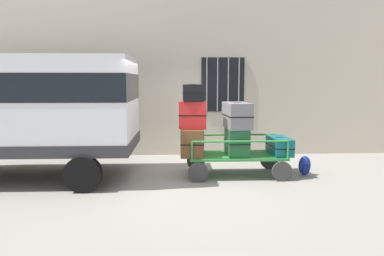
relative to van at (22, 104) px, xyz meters
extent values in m
plane|color=gray|center=(3.55, -0.02, -1.61)|extent=(40.00, 40.00, 0.00)
cube|color=#BCB29E|center=(3.55, 2.46, 0.89)|extent=(12.00, 0.30, 5.00)
cube|color=black|center=(4.57, 2.29, 0.39)|extent=(1.20, 0.04, 1.50)
cylinder|color=gray|center=(4.12, 2.25, 0.39)|extent=(0.03, 0.03, 1.50)
cylinder|color=gray|center=(4.42, 2.25, 0.39)|extent=(0.03, 0.03, 1.50)
cylinder|color=gray|center=(4.72, 2.25, 0.39)|extent=(0.03, 0.03, 1.50)
cylinder|color=gray|center=(5.02, 2.25, 0.39)|extent=(0.03, 0.03, 1.50)
cube|color=silver|center=(0.00, 0.01, 0.02)|extent=(4.71, 2.08, 1.95)
cube|color=black|center=(0.00, 0.01, 0.37)|extent=(4.73, 2.10, 0.55)
cube|color=#2D2D30|center=(0.00, 0.01, -0.84)|extent=(4.75, 2.12, 0.24)
cylinder|color=black|center=(1.51, -1.03, -1.26)|extent=(0.70, 0.22, 0.70)
cube|color=#2D8438|center=(4.62, 0.06, -1.16)|extent=(2.11, 1.01, 0.05)
cylinder|color=#383838|center=(5.50, -0.46, -1.40)|extent=(0.42, 0.06, 0.42)
cylinder|color=#383838|center=(5.50, 0.58, -1.40)|extent=(0.42, 0.06, 0.42)
cylinder|color=#383838|center=(3.73, -0.46, -1.40)|extent=(0.42, 0.06, 0.42)
cylinder|color=#383838|center=(3.73, 0.58, -1.40)|extent=(0.42, 0.06, 0.42)
cylinder|color=#2D8438|center=(5.63, -0.40, -0.95)|extent=(0.04, 0.04, 0.37)
cylinder|color=#2D8438|center=(5.63, 0.52, -0.95)|extent=(0.04, 0.04, 0.37)
cylinder|color=#2D8438|center=(3.60, -0.40, -0.95)|extent=(0.04, 0.04, 0.37)
cylinder|color=#2D8438|center=(3.60, 0.52, -0.95)|extent=(0.04, 0.04, 0.37)
cylinder|color=#2D8438|center=(4.62, -0.40, -0.76)|extent=(2.03, 0.04, 0.04)
cylinder|color=#2D8438|center=(4.62, 0.52, -0.76)|extent=(2.03, 0.04, 0.04)
cube|color=brown|center=(3.64, 0.03, -0.84)|extent=(0.55, 0.86, 0.59)
cube|color=black|center=(3.64, 0.03, -0.84)|extent=(0.57, 0.87, 0.02)
cube|color=black|center=(3.64, 0.03, -0.55)|extent=(0.16, 0.04, 0.02)
cube|color=#B21E1E|center=(3.64, 0.03, -0.24)|extent=(0.62, 0.45, 0.59)
cube|color=black|center=(3.64, 0.03, -0.24)|extent=(0.63, 0.46, 0.02)
cube|color=black|center=(3.64, 0.03, 0.05)|extent=(0.16, 0.04, 0.02)
cube|color=black|center=(3.64, 0.03, 0.24)|extent=(0.44, 0.46, 0.36)
cube|color=black|center=(3.64, 0.03, 0.24)|extent=(0.45, 0.47, 0.02)
cube|color=black|center=(3.64, 0.03, 0.41)|extent=(0.15, 0.03, 0.02)
cube|color=#194C28|center=(4.62, 0.05, -0.84)|extent=(0.46, 0.81, 0.58)
cube|color=black|center=(4.62, 0.05, -0.84)|extent=(0.47, 0.82, 0.02)
cube|color=black|center=(4.62, 0.05, -0.55)|extent=(0.16, 0.03, 0.02)
cube|color=slate|center=(4.62, 0.07, -0.26)|extent=(0.57, 0.93, 0.56)
cube|color=black|center=(4.62, 0.07, -0.26)|extent=(0.58, 0.94, 0.02)
cube|color=black|center=(4.62, 0.07, 0.02)|extent=(0.16, 0.04, 0.02)
cube|color=#0F5960|center=(5.59, 0.08, -0.95)|extent=(0.42, 0.88, 0.37)
cube|color=black|center=(5.59, 0.08, -0.95)|extent=(0.43, 0.89, 0.02)
cube|color=black|center=(5.59, 0.08, -0.77)|extent=(0.14, 0.03, 0.02)
ellipsoid|color=navy|center=(6.15, 0.00, -1.39)|extent=(0.27, 0.19, 0.44)
cube|color=navy|center=(6.15, -0.10, -1.43)|extent=(0.14, 0.06, 0.15)
camera|label=1|loc=(3.31, -7.63, 0.49)|focal=33.05mm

